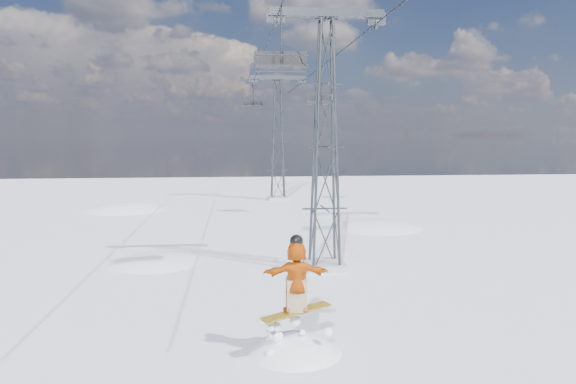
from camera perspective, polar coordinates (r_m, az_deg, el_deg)
name	(u,v)px	position (r m, az deg, el deg)	size (l,w,h in m)	color
ground	(345,338)	(15.98, 6.30, -15.84)	(120.00, 120.00, 0.00)	white
snow_terrain	(215,353)	(38.99, -8.13, -17.34)	(39.00, 37.00, 22.00)	white
lift_tower_near	(325,148)	(22.82, 4.17, 4.92)	(5.20, 1.80, 11.43)	#999999
lift_tower_far	(278,141)	(47.63, -1.14, 5.66)	(5.20, 1.80, 11.43)	#999999
haul_cables	(295,61)	(34.53, 0.78, 14.36)	(4.46, 51.00, 0.06)	black
lift_chair_near	(281,60)	(20.09, -0.77, 14.41)	(2.02, 0.58, 2.50)	black
lift_chair_mid	(321,98)	(37.26, 3.70, 10.40)	(2.19, 0.63, 2.72)	black
lift_chair_far	(253,103)	(48.77, -3.89, 9.80)	(1.88, 0.54, 2.33)	black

